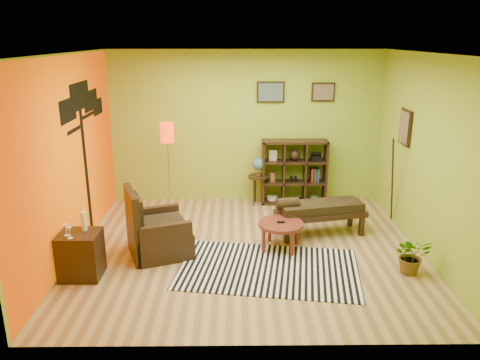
{
  "coord_description": "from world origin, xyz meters",
  "views": [
    {
      "loc": [
        -0.19,
        -6.3,
        3.01
      ],
      "look_at": [
        -0.13,
        0.07,
        1.05
      ],
      "focal_mm": 35.0,
      "sensor_mm": 36.0,
      "label": 1
    }
  ],
  "objects_px": {
    "cube_shelf": "(295,172)",
    "bench": "(318,210)",
    "potted_plant": "(411,259)",
    "armchair": "(156,234)",
    "floor_lamp": "(167,141)",
    "globe_table": "(258,169)",
    "coffee_table": "(281,226)",
    "side_cabinet": "(81,254)"
  },
  "relations": [
    {
      "from": "potted_plant",
      "to": "coffee_table",
      "type": "bearing_deg",
      "value": 155.1
    },
    {
      "from": "coffee_table",
      "to": "armchair",
      "type": "distance_m",
      "value": 1.82
    },
    {
      "from": "armchair",
      "to": "bench",
      "type": "xyz_separation_m",
      "value": [
        2.44,
        0.67,
        0.11
      ]
    },
    {
      "from": "side_cabinet",
      "to": "cube_shelf",
      "type": "xyz_separation_m",
      "value": [
        3.11,
        2.81,
        0.29
      ]
    },
    {
      "from": "bench",
      "to": "globe_table",
      "type": "bearing_deg",
      "value": 121.97
    },
    {
      "from": "coffee_table",
      "to": "bench",
      "type": "height_order",
      "value": "bench"
    },
    {
      "from": "coffee_table",
      "to": "armchair",
      "type": "bearing_deg",
      "value": -175.02
    },
    {
      "from": "floor_lamp",
      "to": "globe_table",
      "type": "height_order",
      "value": "floor_lamp"
    },
    {
      "from": "coffee_table",
      "to": "cube_shelf",
      "type": "bearing_deg",
      "value": 77.5
    },
    {
      "from": "coffee_table",
      "to": "globe_table",
      "type": "height_order",
      "value": "globe_table"
    },
    {
      "from": "side_cabinet",
      "to": "globe_table",
      "type": "bearing_deg",
      "value": 48.34
    },
    {
      "from": "armchair",
      "to": "floor_lamp",
      "type": "relative_size",
      "value": 0.64
    },
    {
      "from": "globe_table",
      "to": "armchair",
      "type": "bearing_deg",
      "value": -127.08
    },
    {
      "from": "side_cabinet",
      "to": "bench",
      "type": "distance_m",
      "value": 3.56
    },
    {
      "from": "coffee_table",
      "to": "bench",
      "type": "relative_size",
      "value": 0.45
    },
    {
      "from": "floor_lamp",
      "to": "globe_table",
      "type": "bearing_deg",
      "value": 17.09
    },
    {
      "from": "floor_lamp",
      "to": "bench",
      "type": "bearing_deg",
      "value": -20.65
    },
    {
      "from": "coffee_table",
      "to": "armchair",
      "type": "relative_size",
      "value": 0.63
    },
    {
      "from": "cube_shelf",
      "to": "side_cabinet",
      "type": "bearing_deg",
      "value": -137.93
    },
    {
      "from": "armchair",
      "to": "globe_table",
      "type": "bearing_deg",
      "value": 52.92
    },
    {
      "from": "coffee_table",
      "to": "globe_table",
      "type": "relative_size",
      "value": 0.74
    },
    {
      "from": "coffee_table",
      "to": "armchair",
      "type": "height_order",
      "value": "armchair"
    },
    {
      "from": "cube_shelf",
      "to": "bench",
      "type": "distance_m",
      "value": 1.51
    },
    {
      "from": "potted_plant",
      "to": "side_cabinet",
      "type": "bearing_deg",
      "value": -179.41
    },
    {
      "from": "side_cabinet",
      "to": "cube_shelf",
      "type": "distance_m",
      "value": 4.2
    },
    {
      "from": "floor_lamp",
      "to": "potted_plant",
      "type": "bearing_deg",
      "value": -32.38
    },
    {
      "from": "coffee_table",
      "to": "side_cabinet",
      "type": "bearing_deg",
      "value": -163.04
    },
    {
      "from": "floor_lamp",
      "to": "bench",
      "type": "xyz_separation_m",
      "value": [
        2.44,
        -0.92,
        -0.9
      ]
    },
    {
      "from": "bench",
      "to": "coffee_table",
      "type": "bearing_deg",
      "value": -141.15
    },
    {
      "from": "side_cabinet",
      "to": "cube_shelf",
      "type": "height_order",
      "value": "cube_shelf"
    },
    {
      "from": "globe_table",
      "to": "bench",
      "type": "height_order",
      "value": "globe_table"
    },
    {
      "from": "side_cabinet",
      "to": "potted_plant",
      "type": "relative_size",
      "value": 1.82
    },
    {
      "from": "side_cabinet",
      "to": "floor_lamp",
      "type": "relative_size",
      "value": 0.57
    },
    {
      "from": "globe_table",
      "to": "cube_shelf",
      "type": "xyz_separation_m",
      "value": [
        0.69,
        0.08,
        -0.08
      ]
    },
    {
      "from": "coffee_table",
      "to": "floor_lamp",
      "type": "bearing_deg",
      "value": 141.71
    },
    {
      "from": "floor_lamp",
      "to": "potted_plant",
      "type": "height_order",
      "value": "floor_lamp"
    },
    {
      "from": "cube_shelf",
      "to": "potted_plant",
      "type": "bearing_deg",
      "value": -66.27
    },
    {
      "from": "coffee_table",
      "to": "bench",
      "type": "xyz_separation_m",
      "value": [
        0.63,
        0.51,
        0.06
      ]
    },
    {
      "from": "cube_shelf",
      "to": "bench",
      "type": "bearing_deg",
      "value": -82.73
    },
    {
      "from": "bench",
      "to": "potted_plant",
      "type": "xyz_separation_m",
      "value": [
        1.03,
        -1.28,
        -0.22
      ]
    },
    {
      "from": "armchair",
      "to": "cube_shelf",
      "type": "xyz_separation_m",
      "value": [
        2.25,
        2.15,
        0.3
      ]
    },
    {
      "from": "globe_table",
      "to": "coffee_table",
      "type": "bearing_deg",
      "value": -82.74
    }
  ]
}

